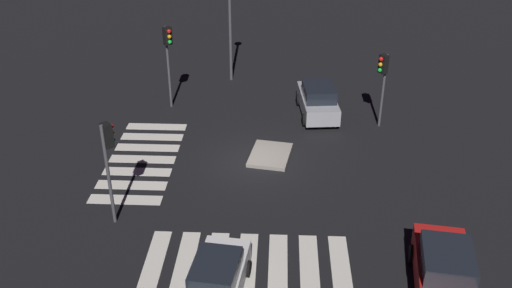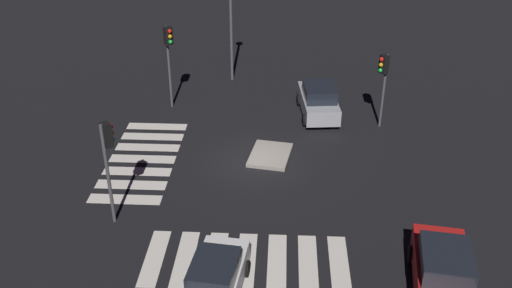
{
  "view_description": "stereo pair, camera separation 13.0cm",
  "coord_description": "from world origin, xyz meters",
  "px_view_note": "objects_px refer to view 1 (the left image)",
  "views": [
    {
      "loc": [
        23.51,
        1.07,
        14.1
      ],
      "look_at": [
        0.0,
        0.0,
        1.0
      ],
      "focal_mm": 39.84,
      "sensor_mm": 36.0,
      "label": 1
    },
    {
      "loc": [
        23.5,
        1.2,
        14.1
      ],
      "look_at": [
        0.0,
        0.0,
        1.0
      ],
      "focal_mm": 39.84,
      "sensor_mm": 36.0,
      "label": 2
    }
  ],
  "objects_px": {
    "car_red": "(444,270)",
    "traffic_light_west": "(383,73)",
    "traffic_light_south": "(168,48)",
    "traffic_island": "(270,155)",
    "traffic_light_east": "(108,149)",
    "car_silver": "(318,100)",
    "car_white": "(217,279)",
    "street_lamp": "(230,5)"
  },
  "relations": [
    {
      "from": "car_white",
      "to": "traffic_light_east",
      "type": "height_order",
      "value": "traffic_light_east"
    },
    {
      "from": "traffic_island",
      "to": "traffic_light_south",
      "type": "bearing_deg",
      "value": -133.13
    },
    {
      "from": "car_silver",
      "to": "street_lamp",
      "type": "bearing_deg",
      "value": 40.8
    },
    {
      "from": "traffic_island",
      "to": "car_red",
      "type": "height_order",
      "value": "car_red"
    },
    {
      "from": "traffic_light_south",
      "to": "traffic_light_west",
      "type": "distance_m",
      "value": 11.62
    },
    {
      "from": "car_white",
      "to": "traffic_light_east",
      "type": "distance_m",
      "value": 6.69
    },
    {
      "from": "car_white",
      "to": "traffic_light_east",
      "type": "xyz_separation_m",
      "value": [
        -4.19,
        -4.56,
        2.54
      ]
    },
    {
      "from": "car_red",
      "to": "traffic_light_east",
      "type": "relative_size",
      "value": 1.01
    },
    {
      "from": "traffic_light_west",
      "to": "street_lamp",
      "type": "relative_size",
      "value": 0.58
    },
    {
      "from": "car_white",
      "to": "traffic_light_south",
      "type": "bearing_deg",
      "value": 22.54
    },
    {
      "from": "car_silver",
      "to": "traffic_light_west",
      "type": "distance_m",
      "value": 4.03
    },
    {
      "from": "traffic_light_south",
      "to": "traffic_island",
      "type": "bearing_deg",
      "value": 6.35
    },
    {
      "from": "traffic_island",
      "to": "traffic_light_east",
      "type": "xyz_separation_m",
      "value": [
        5.45,
        -6.12,
        3.27
      ]
    },
    {
      "from": "traffic_light_east",
      "to": "traffic_island",
      "type": "bearing_deg",
      "value": -0.23
    },
    {
      "from": "traffic_island",
      "to": "traffic_light_east",
      "type": "distance_m",
      "value": 8.83
    },
    {
      "from": "traffic_island",
      "to": "traffic_light_west",
      "type": "bearing_deg",
      "value": 121.68
    },
    {
      "from": "traffic_island",
      "to": "traffic_light_south",
      "type": "height_order",
      "value": "traffic_light_south"
    },
    {
      "from": "traffic_light_south",
      "to": "traffic_light_east",
      "type": "bearing_deg",
      "value": -42.4
    },
    {
      "from": "street_lamp",
      "to": "car_red",
      "type": "bearing_deg",
      "value": 25.4
    },
    {
      "from": "car_silver",
      "to": "street_lamp",
      "type": "distance_m",
      "value": 8.22
    },
    {
      "from": "traffic_light_south",
      "to": "street_lamp",
      "type": "bearing_deg",
      "value": 104.23
    },
    {
      "from": "car_red",
      "to": "car_white",
      "type": "xyz_separation_m",
      "value": [
        0.67,
        -7.71,
        -0.1
      ]
    },
    {
      "from": "traffic_island",
      "to": "car_white",
      "type": "bearing_deg",
      "value": -9.23
    },
    {
      "from": "traffic_island",
      "to": "traffic_light_west",
      "type": "xyz_separation_m",
      "value": [
        -3.51,
        5.69,
        3.0
      ]
    },
    {
      "from": "traffic_island",
      "to": "car_silver",
      "type": "xyz_separation_m",
      "value": [
        -4.74,
        2.53,
        0.83
      ]
    },
    {
      "from": "car_red",
      "to": "traffic_light_east",
      "type": "bearing_deg",
      "value": 81.94
    },
    {
      "from": "car_silver",
      "to": "traffic_light_west",
      "type": "xyz_separation_m",
      "value": [
        1.23,
        3.16,
        2.17
      ]
    },
    {
      "from": "car_white",
      "to": "traffic_light_south",
      "type": "xyz_separation_m",
      "value": [
        -15.05,
        -4.2,
        2.78
      ]
    },
    {
      "from": "traffic_light_south",
      "to": "traffic_light_west",
      "type": "height_order",
      "value": "traffic_light_south"
    },
    {
      "from": "car_silver",
      "to": "street_lamp",
      "type": "relative_size",
      "value": 0.63
    },
    {
      "from": "traffic_light_east",
      "to": "car_white",
      "type": "bearing_deg",
      "value": -84.51
    },
    {
      "from": "traffic_light_west",
      "to": "car_silver",
      "type": "bearing_deg",
      "value": -53.87
    },
    {
      "from": "traffic_island",
      "to": "street_lamp",
      "type": "distance_m",
      "value": 11.14
    },
    {
      "from": "car_silver",
      "to": "traffic_light_south",
      "type": "distance_m",
      "value": 8.75
    },
    {
      "from": "traffic_light_east",
      "to": "car_silver",
      "type": "bearing_deg",
      "value": 7.76
    },
    {
      "from": "car_red",
      "to": "traffic_light_south",
      "type": "relative_size",
      "value": 0.94
    },
    {
      "from": "car_red",
      "to": "traffic_light_west",
      "type": "relative_size",
      "value": 1.1
    },
    {
      "from": "car_red",
      "to": "street_lamp",
      "type": "distance_m",
      "value": 21.04
    },
    {
      "from": "traffic_light_west",
      "to": "traffic_light_south",
      "type": "bearing_deg",
      "value": -41.99
    },
    {
      "from": "street_lamp",
      "to": "traffic_light_east",
      "type": "bearing_deg",
      "value": -12.63
    },
    {
      "from": "traffic_light_east",
      "to": "traffic_light_west",
      "type": "bearing_deg",
      "value": -4.72
    },
    {
      "from": "traffic_light_east",
      "to": "street_lamp",
      "type": "bearing_deg",
      "value": 35.46
    }
  ]
}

